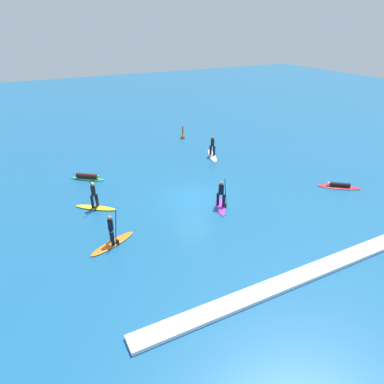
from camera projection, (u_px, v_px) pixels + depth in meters
ground_plane at (192, 199)px, 23.43m from camera, size 120.00×120.00×0.00m
surfer_on_orange_board at (112, 238)px, 18.48m from camera, size 2.89×1.78×2.20m
surfer_on_purple_board at (221, 199)px, 22.17m from camera, size 1.56×2.53×2.08m
surfer_on_red_board at (339, 186)px, 24.93m from camera, size 2.82×2.44×0.39m
surfer_on_yellow_board at (95, 202)px, 22.00m from camera, size 2.50×2.16×2.19m
surfer_on_white_board at (212, 151)px, 30.55m from camera, size 1.73×3.28×1.84m
surfer_on_green_board at (87, 177)px, 26.18m from camera, size 2.47×2.11×0.46m
marker_buoy at (183, 136)px, 35.28m from camera, size 0.43×0.43×1.40m
wave_crest at (287, 282)px, 15.85m from camera, size 15.15×0.90×0.18m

